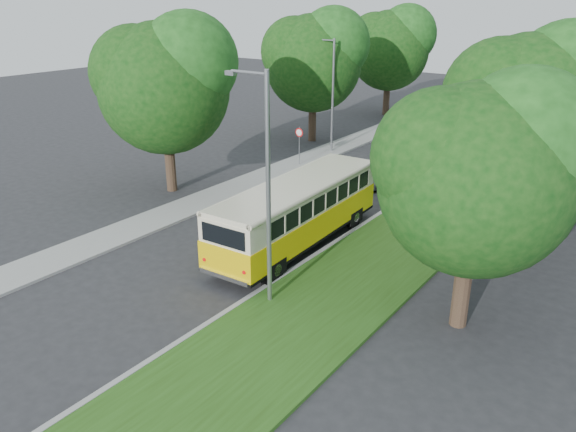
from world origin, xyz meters
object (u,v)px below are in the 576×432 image
Objects in this scene: lamppost_far at (332,92)px; lamppost_near at (266,184)px; vintage_bus at (297,214)px; car_white at (413,166)px; car_blue at (456,150)px; car_silver at (384,171)px; car_grey at (480,132)px.

lamppost_near is at bearing -64.29° from lamppost_far.
lamppost_far is 0.77× the size of vintage_bus.
car_blue is at bearing 79.65° from car_white.
car_white is (6.86, -1.80, -3.49)m from lamppost_far.
vintage_bus is at bearing -80.82° from car_blue.
car_silver is at bearing 101.01° from lamppost_near.
lamppost_near is 20.53m from lamppost_far.
car_blue reaches higher than car_white.
vintage_bus is 2.12× the size of car_grey.
lamppost_near is 1.73× the size of car_grey.
lamppost_near reaches higher than lamppost_far.
car_grey reaches higher than car_white.
lamppost_far is at bearing 114.61° from vintage_bus.
lamppost_near is 5.69m from vintage_bus.
car_silver is (-0.93, 9.97, -0.71)m from vintage_bus.
car_silver is 0.89× the size of car_blue.
car_blue is at bearing 93.20° from lamppost_near.
car_blue is at bearing 85.68° from vintage_bus.
lamppost_near reaches higher than vintage_bus.
vintage_bus is 2.01× the size of car_blue.
car_blue reaches higher than car_grey.
vintage_bus reaches higher than car_silver.
lamppost_near is at bearing -69.51° from car_silver.
vintage_bus is at bearing 112.71° from lamppost_near.
car_silver reaches higher than car_white.
car_grey is at bearing 105.77° from car_blue.
lamppost_far is at bearing 156.04° from car_silver.
lamppost_near is at bearing -69.32° from vintage_bus.
vintage_bus is 12.22m from car_white.
lamppost_far is 8.04m from car_silver.
car_white is 0.78× the size of car_blue.
lamppost_far is 7.91m from car_white.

